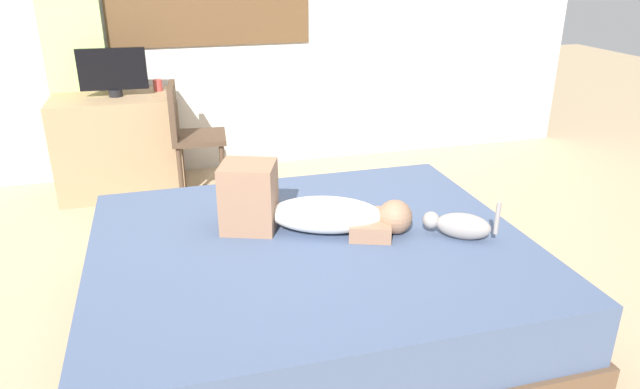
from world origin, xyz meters
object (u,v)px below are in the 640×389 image
Objects in this scene: person_lying at (306,209)px; cat at (459,225)px; bed at (311,280)px; tv_monitor at (113,72)px; desk at (119,145)px; cup at (158,85)px; chair_by_desk at (189,132)px.

cat is (0.69, -0.29, -0.05)m from person_lying.
tv_monitor reaches higher than bed.
desk is (-0.98, 1.92, -0.17)m from person_lying.
cup is 0.10× the size of chair_by_desk.
chair_by_desk is (0.49, -0.27, -0.41)m from tv_monitor.
chair_by_desk is at bearing -28.58° from tv_monitor.
tv_monitor is (-1.64, 2.21, 0.43)m from cat.
chair_by_desk is at bearing 120.67° from cat.
chair_by_desk reaches higher than bed.
cat is at bearing -59.33° from chair_by_desk.
desk is at bearing 152.56° from chair_by_desk.
cup is (-1.34, 2.33, 0.29)m from cat.
chair_by_desk reaches higher than cup.
person_lying reaches higher than cat.
desk is at bearing 116.95° from person_lying.
cup is at bearing 106.51° from bed.
bed is 1.86m from chair_by_desk.
cat is 2.70m from cup.
cup reaches higher than bed.
chair_by_desk is (0.52, -0.27, 0.14)m from desk.
bed is 2.27m from desk.
person_lying is at bearing -72.34° from cup.
person_lying is 2.18m from tv_monitor.
chair_by_desk is (-1.15, 1.94, 0.01)m from cat.
person_lying is 2.98× the size of cat.
desk is at bearing 180.00° from tv_monitor.
bed is 24.29× the size of cup.
person_lying is 1.03× the size of desk.
cat is at bearing -12.92° from bed.
person_lying is 0.75m from cat.
person_lying reaches higher than bed.
chair_by_desk is at bearing -64.02° from cup.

